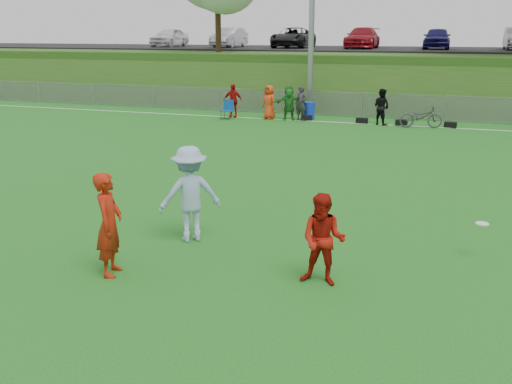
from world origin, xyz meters
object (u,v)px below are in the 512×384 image
at_px(player_red_left, 109,224).
at_px(player_blue, 190,194).
at_px(player_red_center, 323,240).
at_px(bicycle, 421,117).
at_px(frisbee, 482,224).
at_px(recycling_bin, 309,111).

xyz_separation_m(player_red_left, player_blue, (0.62, 2.08, 0.06)).
distance_m(player_red_center, bicycle, 18.00).
bearing_deg(player_red_center, frisbee, 40.40).
bearing_deg(player_red_left, bicycle, -28.69).
bearing_deg(player_blue, frisbee, 151.29).
distance_m(frisbee, recycling_bin, 18.17).
distance_m(player_red_left, player_blue, 2.17).
xyz_separation_m(player_red_center, player_blue, (-3.12, 1.27, 0.19)).
distance_m(player_red_left, player_red_center, 3.83).
bearing_deg(frisbee, bicycle, 97.20).
bearing_deg(player_red_left, player_red_center, -93.25).
relative_size(player_red_left, player_blue, 0.94).
height_order(player_blue, bicycle, player_blue).
bearing_deg(recycling_bin, player_red_left, -86.94).
height_order(player_red_center, recycling_bin, player_red_center).
bearing_deg(player_red_left, frisbee, -80.62).
relative_size(recycling_bin, bicycle, 0.46).
bearing_deg(bicycle, player_red_left, 155.42).
relative_size(player_red_left, frisbee, 7.66).
bearing_deg(player_red_center, recycling_bin, 105.76).
distance_m(player_blue, frisbee, 5.87).
xyz_separation_m(recycling_bin, bicycle, (5.46, -0.75, 0.06)).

